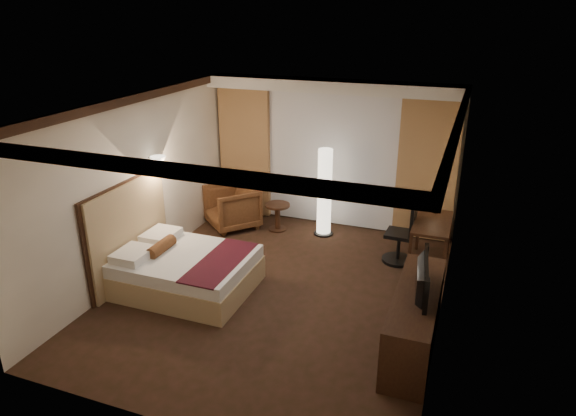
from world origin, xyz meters
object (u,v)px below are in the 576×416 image
at_px(armchair, 232,205).
at_px(bed, 187,272).
at_px(desk, 430,243).
at_px(television, 417,270).
at_px(office_chair, 400,232).
at_px(dresser, 415,319).
at_px(floor_lamp, 324,192).
at_px(side_table, 277,217).

bearing_deg(armchair, bed, -38.46).
height_order(desk, television, television).
xyz_separation_m(office_chair, television, (0.50, -2.19, 0.52)).
relative_size(desk, dresser, 0.57).
bearing_deg(bed, dresser, -4.22).
distance_m(desk, television, 2.33).
relative_size(bed, desk, 1.67).
height_order(armchair, floor_lamp, floor_lamp).
height_order(floor_lamp, television, floor_lamp).
distance_m(bed, desk, 3.79).
bearing_deg(side_table, desk, -9.13).
xyz_separation_m(floor_lamp, desk, (1.92, -0.56, -0.43)).
distance_m(armchair, desk, 3.62).
distance_m(side_table, dresser, 3.89).
bearing_deg(side_table, office_chair, -12.22).
xyz_separation_m(bed, office_chair, (2.73, 1.94, 0.25)).
relative_size(bed, office_chair, 1.77).
height_order(bed, armchair, armchair).
distance_m(desk, dresser, 2.24).
bearing_deg(desk, side_table, 170.87).
xyz_separation_m(armchair, dresser, (3.66, -2.52, -0.06)).
distance_m(armchair, floor_lamp, 1.75).
distance_m(bed, dresser, 3.28).
bearing_deg(floor_lamp, side_table, -172.63).
distance_m(bed, floor_lamp, 2.91).
height_order(office_chair, dresser, office_chair).
relative_size(bed, dresser, 0.95).
bearing_deg(bed, side_table, 79.66).
xyz_separation_m(floor_lamp, television, (1.94, -2.79, 0.24)).
bearing_deg(desk, armchair, 175.57).
height_order(office_chair, television, television).
height_order(floor_lamp, dresser, floor_lamp).
xyz_separation_m(bed, dresser, (3.27, -0.24, 0.11)).
relative_size(armchair, floor_lamp, 0.54).
height_order(side_table, dresser, dresser).
bearing_deg(television, office_chair, 6.10).
height_order(bed, floor_lamp, floor_lamp).
height_order(side_table, television, television).
height_order(side_table, desk, desk).
xyz_separation_m(dresser, television, (-0.03, 0.00, 0.66)).
bearing_deg(bed, desk, 31.81).
height_order(floor_lamp, desk, floor_lamp).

